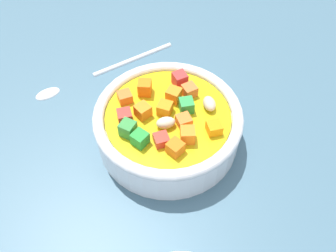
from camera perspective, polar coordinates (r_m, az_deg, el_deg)
The scene contains 3 objects.
ground_plane at distance 50.03cm, azimuth -0.00°, elevation -2.57°, with size 140.00×140.00×2.00cm, color #42667A.
soup_bowl_main at distance 46.80cm, azimuth -0.01°, elevation 0.29°, with size 18.60×18.60×6.70cm.
spoon at distance 58.18cm, azimuth -10.39°, elevation 8.39°, with size 4.09×22.99×0.79cm.
Camera 1 is at (-22.84, 17.93, 39.75)cm, focal length 39.44 mm.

